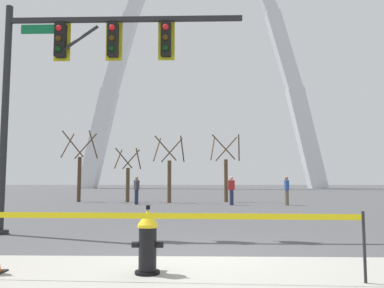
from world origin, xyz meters
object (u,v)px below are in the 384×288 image
Objects in this scene: pedestrian_standing_center at (232,190)px; pedestrian_walking_right at (287,190)px; fire_hydrant at (148,241)px; traffic_signal_gantry at (73,69)px; pedestrian_walking_left at (137,190)px; monument_arch at (202,60)px.

pedestrian_standing_center is 3.04m from pedestrian_walking_right.
pedestrian_walking_right is (5.44, 15.99, 0.35)m from fire_hydrant.
pedestrian_walking_left is at bearing 91.71° from traffic_signal_gantry.
pedestrian_standing_center reaches higher than fire_hydrant.
fire_hydrant is 0.62× the size of pedestrian_standing_center.
pedestrian_walking_left is at bearing 175.00° from pedestrian_standing_center.
monument_arch is (3.28, 59.94, 19.22)m from traffic_signal_gantry.
traffic_signal_gantry is 63.03m from monument_arch.
pedestrian_walking_right is at bearing 71.20° from fire_hydrant.
fire_hydrant is at bearing -90.60° from monument_arch.
traffic_signal_gantry reaches higher than pedestrian_walking_left.
pedestrian_walking_left is 5.40m from pedestrian_standing_center.
pedestrian_walking_left is (-0.37, 12.39, -3.45)m from traffic_signal_gantry.
monument_arch reaches higher than pedestrian_walking_right.
fire_hydrant is at bearing -57.74° from traffic_signal_gantry.
pedestrian_walking_right is (8.42, -0.53, 0.00)m from pedestrian_walking_left.
monument_arch reaches higher than traffic_signal_gantry.
pedestrian_standing_center is 1.00× the size of pedestrian_walking_right.
pedestrian_walking_right is at bearing -84.34° from monument_arch.
traffic_signal_gantry is at bearing -93.13° from monument_arch.
pedestrian_walking_right is (8.05, 11.86, -3.45)m from traffic_signal_gantry.
traffic_signal_gantry is at bearing 122.26° from fire_hydrant.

